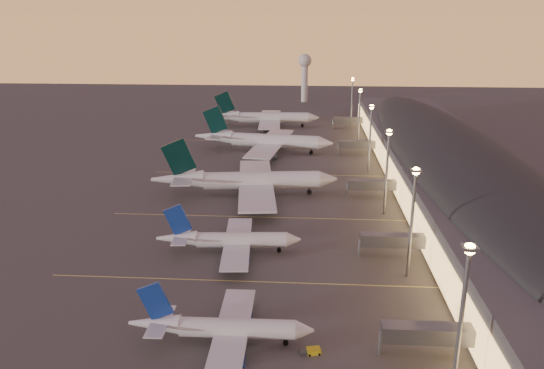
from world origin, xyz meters
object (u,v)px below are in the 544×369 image
(airliner_narrow_north, at_px, (229,240))
(radar_tower, at_px, (305,70))
(airliner_wide_far, at_px, (264,118))
(airliner_wide_near, at_px, (245,181))
(airliner_narrow_south, at_px, (221,328))
(airliner_wide_mid, at_px, (263,141))
(baggage_tug_b, at_px, (311,351))

(airliner_narrow_north, relative_size, radar_tower, 1.11)
(airliner_wide_far, bearing_deg, airliner_wide_near, -91.08)
(airliner_narrow_south, distance_m, radar_tower, 289.52)
(airliner_wide_far, relative_size, radar_tower, 1.84)
(airliner_narrow_south, xyz_separation_m, airliner_wide_mid, (-4.44, 142.85, 1.95))
(airliner_narrow_north, relative_size, airliner_wide_mid, 0.59)
(airliner_narrow_south, distance_m, airliner_narrow_north, 38.87)
(airliner_wide_mid, distance_m, baggage_tug_b, 146.54)
(airliner_narrow_north, relative_size, airliner_wide_far, 0.60)
(airliner_wide_mid, relative_size, airliner_wide_far, 1.03)
(airliner_wide_far, xyz_separation_m, baggage_tug_b, (24.82, -200.27, -4.43))
(airliner_wide_mid, bearing_deg, airliner_narrow_south, -80.50)
(airliner_wide_near, bearing_deg, airliner_wide_far, 85.22)
(airliner_narrow_north, bearing_deg, airliner_wide_far, 87.25)
(airliner_wide_near, bearing_deg, airliner_narrow_north, -95.09)
(airliner_wide_far, bearing_deg, radar_tower, 74.28)
(radar_tower, bearing_deg, baggage_tug_b, -89.21)
(airliner_narrow_south, bearing_deg, airliner_wide_near, 92.87)
(airliner_narrow_north, xyz_separation_m, airliner_wide_far, (-4.45, 159.47, 1.59))
(airliner_narrow_south, relative_size, baggage_tug_b, 8.74)
(airliner_narrow_south, xyz_separation_m, airliner_narrow_north, (-4.20, 38.65, 0.23))
(airliner_wide_near, relative_size, airliner_wide_mid, 1.00)
(airliner_wide_near, relative_size, baggage_tug_b, 15.99)
(airliner_wide_near, distance_m, baggage_tug_b, 88.27)
(airliner_narrow_south, xyz_separation_m, radar_tower, (12.17, 288.65, 18.77))
(airliner_narrow_south, bearing_deg, baggage_tug_b, -8.34)
(airliner_narrow_north, distance_m, baggage_tug_b, 45.69)
(airliner_wide_near, relative_size, airliner_wide_far, 1.03)
(airliner_wide_near, distance_m, airliner_wide_far, 114.82)
(airliner_wide_near, height_order, baggage_tug_b, airliner_wide_near)
(airliner_wide_mid, bearing_deg, baggage_tug_b, -74.20)
(airliner_narrow_south, bearing_deg, airliner_wide_far, 91.75)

